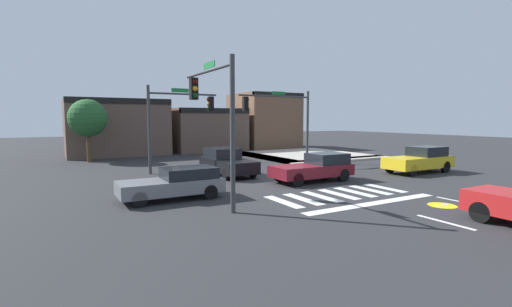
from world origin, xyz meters
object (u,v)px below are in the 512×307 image
traffic_signal_northwest (178,114)px  car_gray (176,183)px  roadside_tree (88,118)px  traffic_signal_northeast (281,113)px  traffic_signal_southwest (213,105)px  car_black (226,162)px  car_yellow (420,160)px  car_maroon (316,167)px

traffic_signal_northwest → car_gray: 8.37m
roadside_tree → traffic_signal_northeast: bearing=-35.9°
traffic_signal_northeast → traffic_signal_southwest: bearing=44.1°
traffic_signal_northwest → car_black: traffic_signal_northwest is taller
car_yellow → car_maroon: 7.71m
car_yellow → car_black: (-10.92, 5.08, -0.03)m
car_black → car_gray: bearing=-43.4°
roadside_tree → car_yellow: bearing=-42.6°
car_gray → roadside_tree: bearing=-83.0°
traffic_signal_northwest → roadside_tree: 9.49m
traffic_signal_southwest → car_black: (3.49, 6.34, -3.11)m
traffic_signal_southwest → roadside_tree: size_ratio=1.15×
car_gray → car_maroon: (7.84, 0.52, 0.06)m
roadside_tree → car_black: bearing=-59.2°
traffic_signal_northeast → roadside_tree: 14.75m
traffic_signal_northwest → car_yellow: 15.38m
car_black → car_maroon: bearing=36.7°
car_yellow → roadside_tree: (-17.45, 16.03, 2.57)m
traffic_signal_northwest → traffic_signal_southwest: 9.00m
traffic_signal_northeast → car_yellow: (5.50, -7.39, -2.96)m
traffic_signal_southwest → car_black: bearing=-28.9°
traffic_signal_southwest → car_maroon: size_ratio=1.25×
car_black → car_maroon: size_ratio=1.00×
car_black → traffic_signal_southwest: bearing=-28.9°
traffic_signal_northeast → roadside_tree: traffic_signal_northeast is taller
traffic_signal_northwest → traffic_signal_southwest: bearing=-98.8°
car_yellow → car_maroon: car_yellow is taller
car_maroon → car_gray: bearing=3.8°
traffic_signal_northwest → traffic_signal_northeast: 7.54m
traffic_signal_northwest → traffic_signal_northeast: traffic_signal_northeast is taller
traffic_signal_northeast → car_black: (-5.41, -2.30, -2.98)m
car_maroon → car_black: bearing=-53.3°
car_gray → traffic_signal_southwest: bearing=126.8°
car_yellow → roadside_tree: bearing=-42.6°
traffic_signal_northeast → traffic_signal_southwest: size_ratio=1.06×
car_black → car_yellow: bearing=65.0°
traffic_signal_southwest → car_gray: 3.71m
car_yellow → car_gray: 15.52m
traffic_signal_southwest → car_maroon: 7.70m
car_gray → traffic_signal_northwest: bearing=-108.5°
car_gray → roadside_tree: roadside_tree is taller
traffic_signal_northeast → car_yellow: bearing=126.7°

